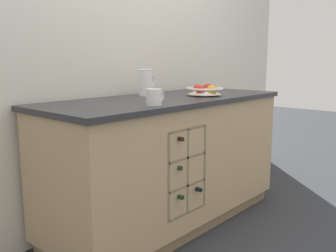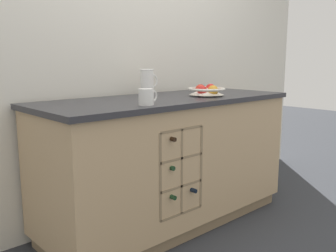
# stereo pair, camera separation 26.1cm
# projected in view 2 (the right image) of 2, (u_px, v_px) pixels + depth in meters

# --- Properties ---
(ground_plane) EXTENTS (14.00, 14.00, 0.00)m
(ground_plane) POSITION_uv_depth(u_px,v_px,m) (168.00, 221.00, 2.79)
(ground_plane) COLOR #2D3035
(back_wall) EXTENTS (4.40, 0.06, 2.55)m
(back_wall) POSITION_uv_depth(u_px,v_px,m) (132.00, 48.00, 2.86)
(back_wall) COLOR silver
(back_wall) RESTS_ON ground_plane
(kitchen_island) EXTENTS (1.91, 0.75, 0.93)m
(kitchen_island) POSITION_uv_depth(u_px,v_px,m) (168.00, 161.00, 2.70)
(kitchen_island) COLOR #8B7354
(kitchen_island) RESTS_ON ground_plane
(fruit_bowl) EXTENTS (0.27, 0.27, 0.09)m
(fruit_bowl) POSITION_uv_depth(u_px,v_px,m) (207.00, 90.00, 2.72)
(fruit_bowl) COLOR silver
(fruit_bowl) RESTS_ON kitchen_island
(white_pitcher) EXTENTS (0.15, 0.10, 0.19)m
(white_pitcher) POSITION_uv_depth(u_px,v_px,m) (147.00, 82.00, 2.73)
(white_pitcher) COLOR white
(white_pitcher) RESTS_ON kitchen_island
(ceramic_mug) EXTENTS (0.13, 0.09, 0.10)m
(ceramic_mug) POSITION_uv_depth(u_px,v_px,m) (147.00, 97.00, 2.17)
(ceramic_mug) COLOR white
(ceramic_mug) RESTS_ON kitchen_island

